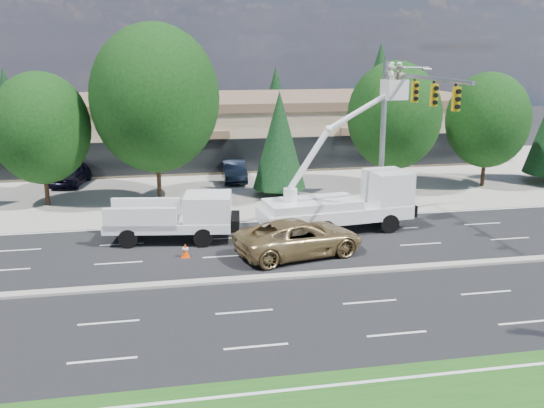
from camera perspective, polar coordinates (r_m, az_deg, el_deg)
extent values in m
plane|color=black|center=(26.28, -3.62, -7.24)|extent=(140.00, 140.00, 0.00)
cube|color=gray|center=(45.39, -6.77, 2.06)|extent=(140.00, 22.00, 0.01)
cube|color=gray|center=(26.26, -3.62, -7.12)|extent=(120.00, 0.55, 0.12)
cube|color=tan|center=(54.79, -7.60, 6.83)|extent=(50.00, 15.00, 5.00)
cube|color=brown|center=(54.51, -7.70, 9.59)|extent=(50.40, 15.40, 0.70)
cube|color=black|center=(47.50, -7.04, 4.45)|extent=(48.00, 0.12, 2.60)
cylinder|color=#332114|center=(40.75, -20.48, 1.75)|extent=(0.28, 0.28, 2.72)
ellipsoid|color=black|center=(40.17, -20.93, 6.68)|extent=(6.04, 6.04, 6.94)
cylinder|color=#332114|center=(40.03, -10.62, 2.90)|extent=(0.28, 0.28, 3.67)
ellipsoid|color=black|center=(39.36, -10.95, 9.74)|extent=(8.15, 8.15, 9.37)
cylinder|color=#332114|center=(41.10, 0.69, 1.41)|extent=(0.26, 0.26, 0.80)
cone|color=black|center=(40.47, 0.70, 6.06)|extent=(3.56, 3.56, 6.50)
cylinder|color=#332114|center=(43.14, 11.18, 3.18)|extent=(0.28, 0.28, 2.89)
ellipsoid|color=black|center=(42.57, 11.43, 8.16)|extent=(6.41, 6.41, 7.38)
cylinder|color=#332114|center=(46.20, 19.28, 3.22)|extent=(0.28, 0.28, 2.63)
ellipsoid|color=black|center=(45.70, 19.64, 7.45)|extent=(5.85, 5.85, 6.73)
cylinder|color=#332114|center=(68.58, -23.40, 5.53)|extent=(0.26, 0.26, 0.80)
cone|color=black|center=(68.16, -23.72, 8.69)|extent=(3.98, 3.98, 7.27)
cylinder|color=#332114|center=(66.90, -11.58, 6.23)|extent=(0.26, 0.26, 0.80)
cone|color=black|center=(66.32, -11.85, 11.49)|extent=(6.18, 6.18, 11.30)
cylinder|color=#332114|center=(68.12, 0.34, 6.67)|extent=(0.26, 0.26, 0.80)
cone|color=black|center=(67.71, 0.35, 9.81)|extent=(3.92, 3.92, 7.15)
cylinder|color=#332114|center=(71.37, 9.91, 6.82)|extent=(0.26, 0.26, 0.80)
cone|color=black|center=(70.88, 10.10, 10.94)|extent=(5.24, 5.24, 9.56)
cylinder|color=gray|center=(36.22, 10.36, 5.99)|extent=(0.32, 0.32, 9.00)
cylinder|color=gray|center=(31.25, 13.99, 11.48)|extent=(0.20, 10.00, 0.20)
cylinder|color=gray|center=(36.34, 12.62, 12.41)|extent=(2.60, 0.12, 0.12)
cube|color=gold|center=(34.05, 11.81, 10.56)|extent=(0.32, 0.22, 1.05)
cube|color=gold|center=(32.03, 13.31, 10.24)|extent=(0.32, 0.22, 1.05)
cube|color=gold|center=(30.03, 15.01, 9.88)|extent=(0.32, 0.22, 1.05)
cube|color=gold|center=(28.07, 16.95, 9.45)|extent=(0.32, 0.22, 1.05)
cube|color=white|center=(31.70, -9.67, -1.85)|extent=(6.69, 3.28, 0.48)
cube|color=white|center=(31.29, -6.04, -0.51)|extent=(2.67, 2.62, 1.60)
cube|color=black|center=(31.19, -4.78, -0.12)|extent=(0.39, 2.02, 1.07)
cube|color=white|center=(32.71, -11.72, -0.46)|extent=(3.64, 0.86, 1.18)
cube|color=white|center=(30.78, -12.32, -1.44)|extent=(3.64, 0.86, 1.18)
cube|color=white|center=(32.97, 5.97, -0.84)|extent=(8.53, 3.50, 0.72)
cube|color=white|center=(34.05, 10.81, 1.36)|extent=(2.36, 2.67, 2.07)
cube|color=black|center=(34.39, 11.96, 1.69)|extent=(0.34, 2.07, 1.24)
cube|color=white|center=(32.32, 3.81, -0.07)|extent=(5.23, 2.99, 0.52)
cylinder|color=white|center=(31.75, 1.74, 0.75)|extent=(0.72, 0.72, 0.83)
cube|color=white|center=(33.32, 11.44, 10.54)|extent=(1.25, 1.07, 1.12)
imported|color=beige|center=(33.18, 11.13, 11.26)|extent=(0.51, 0.70, 1.79)
imported|color=beige|center=(33.40, 11.83, 11.25)|extent=(0.78, 0.95, 1.79)
ellipsoid|color=white|center=(33.15, 11.21, 12.83)|extent=(0.27, 0.27, 0.19)
ellipsoid|color=white|center=(33.37, 11.91, 12.80)|extent=(0.27, 0.27, 0.19)
cube|color=#FE4508|center=(29.37, -8.13, -4.95)|extent=(0.40, 0.40, 0.03)
cone|color=#FE4508|center=(29.26, -8.15, -4.33)|extent=(0.36, 0.36, 0.70)
cylinder|color=white|center=(29.24, -8.16, -4.20)|extent=(0.29, 0.29, 0.10)
cube|color=#FE4508|center=(30.43, -0.95, -4.10)|extent=(0.40, 0.40, 0.03)
cone|color=#FE4508|center=(30.32, -0.96, -3.50)|extent=(0.36, 0.36, 0.70)
cylinder|color=white|center=(30.30, -0.96, -3.37)|extent=(0.29, 0.29, 0.10)
imported|color=#977A49|center=(29.18, 2.60, -3.18)|extent=(6.72, 4.21, 1.73)
imported|color=black|center=(46.51, -18.39, 2.75)|extent=(2.88, 5.15, 1.66)
imported|color=black|center=(45.43, -3.59, 3.15)|extent=(1.87, 4.81, 1.56)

